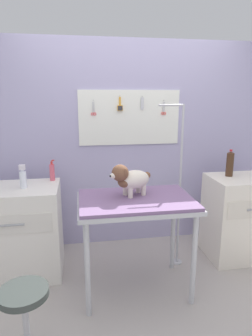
% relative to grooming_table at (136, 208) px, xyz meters
% --- Properties ---
extents(ground, '(4.40, 4.00, 0.04)m').
position_rel_grooming_table_xyz_m(ground, '(0.09, -0.32, -0.80)').
color(ground, '#ACA39D').
extents(rear_wall_panel, '(4.00, 0.11, 2.30)m').
position_rel_grooming_table_xyz_m(rear_wall_panel, '(0.09, 0.96, 0.38)').
color(rear_wall_panel, '#AAA2C9').
rests_on(rear_wall_panel, ground).
extents(grooming_table, '(0.98, 0.66, 0.87)m').
position_rel_grooming_table_xyz_m(grooming_table, '(0.00, 0.00, 0.00)').
color(grooming_table, '#B7B7BC').
rests_on(grooming_table, ground).
extents(grooming_arm, '(0.29, 0.11, 1.63)m').
position_rel_grooming_table_xyz_m(grooming_arm, '(0.50, 0.35, -0.02)').
color(grooming_arm, '#B7B7BC').
rests_on(grooming_arm, ground).
extents(dog, '(0.39, 0.27, 0.29)m').
position_rel_grooming_table_xyz_m(dog, '(-0.04, 0.06, 0.24)').
color(dog, silver).
rests_on(dog, grooming_table).
extents(counter_left, '(0.80, 0.58, 0.88)m').
position_rel_grooming_table_xyz_m(counter_left, '(-1.07, 0.44, -0.34)').
color(counter_left, silver).
rests_on(counter_left, ground).
extents(cabinet_right, '(0.68, 0.54, 0.89)m').
position_rel_grooming_table_xyz_m(cabinet_right, '(1.21, 0.39, -0.33)').
color(cabinet_right, silver).
rests_on(cabinet_right, ground).
extents(stool, '(0.31, 0.31, 0.54)m').
position_rel_grooming_table_xyz_m(stool, '(-0.83, -0.64, -0.34)').
color(stool, '#9E9EA3').
rests_on(stool, ground).
extents(conditioner_bottle, '(0.06, 0.06, 0.22)m').
position_rel_grooming_table_xyz_m(conditioner_bottle, '(-0.98, 0.41, 0.20)').
color(conditioner_bottle, white).
rests_on(conditioner_bottle, counter_left).
extents(detangler_spray, '(0.05, 0.05, 0.21)m').
position_rel_grooming_table_xyz_m(detangler_spray, '(-0.73, 0.63, 0.19)').
color(detangler_spray, '#DA586E').
rests_on(detangler_spray, counter_left).
extents(soda_bottle, '(0.08, 0.08, 0.28)m').
position_rel_grooming_table_xyz_m(soda_bottle, '(1.09, 0.47, 0.24)').
color(soda_bottle, '#442B1A').
rests_on(soda_bottle, cabinet_right).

